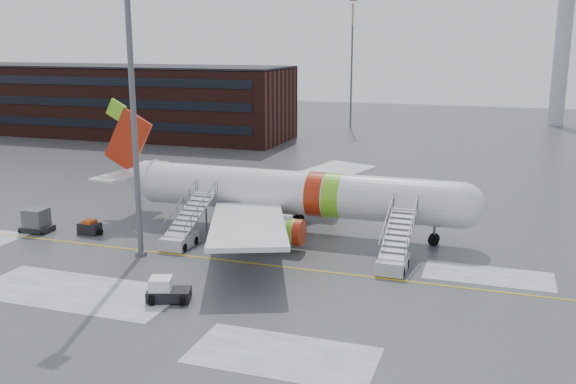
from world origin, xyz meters
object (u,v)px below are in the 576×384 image
(airliner, at_px, (285,193))
(airstair_fwd, at_px, (395,254))
(airstair_aft, at_px, (184,232))
(pushback_tug, at_px, (166,291))
(light_mast_near, at_px, (132,90))
(uld_container, at_px, (36,221))
(baggage_tractor, at_px, (90,228))

(airliner, height_order, airstair_fwd, airliner)
(airstair_fwd, distance_m, airstair_aft, 17.35)
(pushback_tug, relative_size, light_mast_near, 0.13)
(pushback_tug, xyz_separation_m, uld_container, (-18.44, 10.10, 0.27))
(light_mast_near, bearing_deg, airstair_aft, 61.72)
(airstair_fwd, relative_size, light_mast_near, 0.31)
(uld_container, xyz_separation_m, light_mast_near, (12.06, -2.67, 11.82))
(airliner, bearing_deg, airstair_fwd, -31.21)
(airstair_fwd, bearing_deg, light_mast_near, -169.59)
(airstair_aft, bearing_deg, baggage_tractor, 179.69)
(airliner, bearing_deg, pushback_tug, -96.82)
(airliner, distance_m, pushback_tug, 17.84)
(airliner, height_order, pushback_tug, airliner)
(airstair_fwd, xyz_separation_m, baggage_tractor, (-26.53, 0.05, -0.53))
(airstair_fwd, distance_m, baggage_tractor, 26.53)
(pushback_tug, bearing_deg, airstair_aft, 112.19)
(airliner, xyz_separation_m, light_mast_near, (-8.47, -10.07, 9.37))
(airstair_fwd, xyz_separation_m, airstair_aft, (-17.35, 0.00, 0.00))
(pushback_tug, height_order, uld_container, uld_container)
(airstair_fwd, height_order, pushback_tug, airstair_fwd)
(airstair_aft, relative_size, baggage_tractor, 3.18)
(light_mast_near, bearing_deg, airliner, 49.94)
(baggage_tractor, relative_size, light_mast_near, 0.10)
(airstair_aft, height_order, uld_container, airstair_aft)
(airstair_aft, distance_m, pushback_tug, 11.85)
(baggage_tractor, distance_m, light_mast_near, 14.70)
(airstair_aft, height_order, pushback_tug, airstair_aft)
(airliner, xyz_separation_m, airstair_aft, (-6.57, -6.54, -2.35))
(airstair_fwd, bearing_deg, airstair_aft, 180.00)
(uld_container, distance_m, baggage_tractor, 4.90)
(airliner, relative_size, baggage_tractor, 14.46)
(airstair_aft, bearing_deg, airliner, 44.86)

